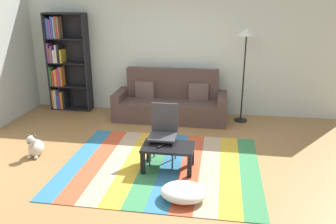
# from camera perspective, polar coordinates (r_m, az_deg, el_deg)

# --- Properties ---
(ground_plane) EXTENTS (14.00, 14.00, 0.00)m
(ground_plane) POSITION_cam_1_polar(r_m,az_deg,el_deg) (5.32, -0.85, -8.41)
(ground_plane) COLOR #9E7042
(back_wall) EXTENTS (6.80, 0.10, 2.70)m
(back_wall) POSITION_cam_1_polar(r_m,az_deg,el_deg) (7.34, 2.54, 10.25)
(back_wall) COLOR silver
(back_wall) RESTS_ON ground_plane
(rug) EXTENTS (2.88, 2.42, 0.01)m
(rug) POSITION_cam_1_polar(r_m,az_deg,el_deg) (5.24, -1.07, -8.79)
(rug) COLOR teal
(rug) RESTS_ON ground_plane
(couch) EXTENTS (2.26, 0.80, 1.00)m
(couch) POSITION_cam_1_polar(r_m,az_deg,el_deg) (7.08, 0.45, 1.52)
(couch) COLOR #4C3833
(couch) RESTS_ON ground_plane
(bookshelf) EXTENTS (0.90, 0.28, 2.09)m
(bookshelf) POSITION_cam_1_polar(r_m,az_deg,el_deg) (7.88, -16.89, 7.62)
(bookshelf) COLOR black
(bookshelf) RESTS_ON ground_plane
(coffee_table) EXTENTS (0.74, 0.47, 0.37)m
(coffee_table) POSITION_cam_1_polar(r_m,az_deg,el_deg) (5.00, 0.02, -6.31)
(coffee_table) COLOR black
(coffee_table) RESTS_ON rug
(pouf) EXTENTS (0.58, 0.47, 0.20)m
(pouf) POSITION_cam_1_polar(r_m,az_deg,el_deg) (4.40, 2.59, -13.07)
(pouf) COLOR white
(pouf) RESTS_ON rug
(dog) EXTENTS (0.22, 0.35, 0.40)m
(dog) POSITION_cam_1_polar(r_m,az_deg,el_deg) (5.85, -21.06, -5.37)
(dog) COLOR beige
(dog) RESTS_ON ground_plane
(standing_lamp) EXTENTS (0.32, 0.32, 1.84)m
(standing_lamp) POSITION_cam_1_polar(r_m,az_deg,el_deg) (6.84, 12.73, 10.81)
(standing_lamp) COLOR black
(standing_lamp) RESTS_ON ground_plane
(tv_remote) EXTENTS (0.11, 0.15, 0.02)m
(tv_remote) POSITION_cam_1_polar(r_m,az_deg,el_deg) (4.94, -1.19, -5.64)
(tv_remote) COLOR black
(tv_remote) RESTS_ON coffee_table
(folding_chair) EXTENTS (0.40, 0.40, 0.90)m
(folding_chair) POSITION_cam_1_polar(r_m,az_deg,el_deg) (5.17, -0.72, -2.70)
(folding_chair) COLOR #38383D
(folding_chair) RESTS_ON ground_plane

